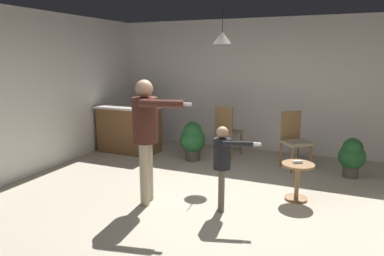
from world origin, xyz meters
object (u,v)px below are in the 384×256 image
at_px(kitchen_counter, 129,129).
at_px(spare_remote_on_table, 298,162).
at_px(person_adult, 146,128).
at_px(dining_chair_by_counter, 227,129).
at_px(potted_plant_corner, 352,156).
at_px(person_child, 223,159).
at_px(side_table_by_couch, 297,177).
at_px(potted_plant_by_wall, 193,139).
at_px(dining_chair_near_wall, 294,138).

height_order(kitchen_counter, spare_remote_on_table, kitchen_counter).
height_order(person_adult, spare_remote_on_table, person_adult).
distance_m(dining_chair_by_counter, potted_plant_corner, 2.29).
xyz_separation_m(person_child, dining_chair_by_counter, (-0.70, 2.41, -0.14)).
bearing_deg(kitchen_counter, spare_remote_on_table, -19.05).
distance_m(kitchen_counter, person_child, 3.29).
bearing_deg(person_child, person_adult, -97.70).
distance_m(person_adult, potted_plant_corner, 3.43).
bearing_deg(side_table_by_couch, person_adult, -154.69).
relative_size(person_adult, potted_plant_by_wall, 2.24).
bearing_deg(person_child, potted_plant_corner, 125.68).
distance_m(kitchen_counter, potted_plant_by_wall, 1.44).
bearing_deg(side_table_by_couch, kitchen_counter, 160.79).
distance_m(person_child, dining_chair_by_counter, 2.51).
bearing_deg(potted_plant_corner, person_adult, -139.51).
xyz_separation_m(kitchen_counter, potted_plant_by_wall, (1.44, -0.06, -0.07)).
bearing_deg(potted_plant_by_wall, person_child, -57.22).
distance_m(dining_chair_near_wall, potted_plant_by_wall, 1.84).
distance_m(side_table_by_couch, person_child, 1.16).
bearing_deg(spare_remote_on_table, person_adult, -154.20).
relative_size(dining_chair_by_counter, potted_plant_corner, 1.53).
bearing_deg(spare_remote_on_table, side_table_by_couch, -55.94).
xyz_separation_m(person_adult, potted_plant_by_wall, (-0.20, 2.04, -0.62)).
xyz_separation_m(side_table_by_couch, dining_chair_near_wall, (-0.24, 1.45, 0.22)).
relative_size(kitchen_counter, potted_plant_by_wall, 1.70).
bearing_deg(dining_chair_near_wall, kitchen_counter, -36.00).
distance_m(person_adult, person_child, 1.08).
height_order(dining_chair_by_counter, spare_remote_on_table, dining_chair_by_counter).
relative_size(dining_chair_by_counter, spare_remote_on_table, 7.69).
distance_m(dining_chair_by_counter, potted_plant_by_wall, 0.75).
xyz_separation_m(dining_chair_by_counter, potted_plant_corner, (2.25, -0.38, -0.19)).
distance_m(potted_plant_corner, spare_remote_on_table, 1.49).
relative_size(potted_plant_corner, potted_plant_by_wall, 0.88).
relative_size(kitchen_counter, dining_chair_by_counter, 1.26).
bearing_deg(potted_plant_corner, kitchen_counter, -178.75).
bearing_deg(side_table_by_couch, dining_chair_near_wall, 99.37).
height_order(kitchen_counter, dining_chair_by_counter, dining_chair_by_counter).
relative_size(kitchen_counter, dining_chair_near_wall, 1.26).
height_order(side_table_by_couch, person_child, person_child).
distance_m(potted_plant_corner, potted_plant_by_wall, 2.77).
bearing_deg(person_adult, potted_plant_by_wall, 173.89).
relative_size(person_child, potted_plant_by_wall, 1.49).
height_order(dining_chair_by_counter, dining_chair_near_wall, same).
height_order(potted_plant_corner, spare_remote_on_table, potted_plant_corner).
distance_m(side_table_by_couch, potted_plant_corner, 1.49).
height_order(person_adult, person_child, person_adult).
distance_m(side_table_by_couch, dining_chair_near_wall, 1.48).
bearing_deg(dining_chair_by_counter, potted_plant_by_wall, -118.45).
bearing_deg(person_child, potted_plant_by_wall, -164.03).
bearing_deg(kitchen_counter, dining_chair_near_wall, 4.00).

